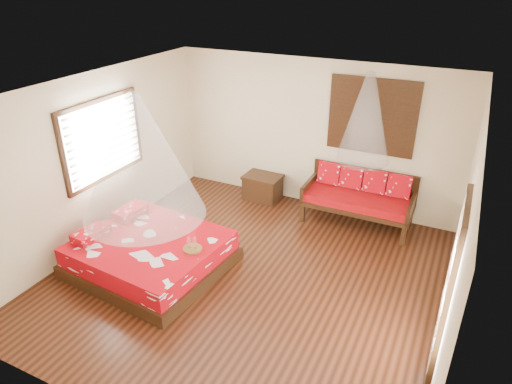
% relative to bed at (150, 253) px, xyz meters
% --- Properties ---
extents(room, '(5.54, 5.54, 2.84)m').
position_rel_bed_xyz_m(room, '(1.46, 0.44, 1.15)').
color(room, black).
rests_on(room, ground).
extents(bed, '(2.30, 2.11, 0.64)m').
position_rel_bed_xyz_m(bed, '(0.00, 0.00, 0.00)').
color(bed, black).
rests_on(bed, floor).
extents(daybed, '(1.92, 0.85, 0.97)m').
position_rel_bed_xyz_m(daybed, '(2.51, 2.83, 0.27)').
color(daybed, black).
rests_on(daybed, floor).
extents(storage_chest, '(0.74, 0.55, 0.50)m').
position_rel_bed_xyz_m(storage_chest, '(0.57, 2.89, 0.00)').
color(storage_chest, black).
rests_on(storage_chest, floor).
extents(shutter_panel, '(1.52, 0.06, 1.32)m').
position_rel_bed_xyz_m(shutter_panel, '(2.51, 3.15, 1.65)').
color(shutter_panel, black).
rests_on(shutter_panel, wall_back).
extents(window_left, '(0.10, 1.74, 1.34)m').
position_rel_bed_xyz_m(window_left, '(-1.25, 0.64, 1.45)').
color(window_left, black).
rests_on(window_left, wall_left).
extents(glazed_door, '(0.08, 1.02, 2.16)m').
position_rel_bed_xyz_m(glazed_door, '(4.18, -0.16, 0.82)').
color(glazed_door, black).
rests_on(glazed_door, floor).
extents(wine_tray, '(0.28, 0.28, 0.22)m').
position_rel_bed_xyz_m(wine_tray, '(0.75, 0.07, 0.31)').
color(wine_tray, brown).
rests_on(wine_tray, bed).
extents(mosquito_net_main, '(1.77, 1.77, 1.80)m').
position_rel_bed_xyz_m(mosquito_net_main, '(0.02, -0.00, 1.60)').
color(mosquito_net_main, white).
rests_on(mosquito_net_main, ceiling).
extents(mosquito_net_daybed, '(0.89, 0.89, 1.50)m').
position_rel_bed_xyz_m(mosquito_net_daybed, '(2.51, 2.69, 1.75)').
color(mosquito_net_daybed, white).
rests_on(mosquito_net_daybed, ceiling).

